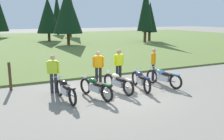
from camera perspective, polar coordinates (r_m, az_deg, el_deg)
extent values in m
plane|color=gray|center=(10.81, 1.36, -5.27)|extent=(140.00, 140.00, 0.00)
cube|color=#5B7033|center=(34.71, -17.55, 6.17)|extent=(80.00, 44.00, 0.10)
cylinder|color=#47331E|center=(29.80, -10.08, 6.99)|extent=(0.36, 0.36, 1.46)
cone|color=black|center=(29.71, -10.32, 13.44)|extent=(3.41, 3.41, 5.24)
cylinder|color=#47331E|center=(34.78, 8.66, 7.62)|extent=(0.36, 0.36, 1.35)
cone|color=black|center=(34.69, 8.80, 12.07)|extent=(2.08, 2.08, 4.06)
cylinder|color=#47331E|center=(32.64, 7.65, 7.60)|extent=(0.36, 0.36, 1.60)
cone|color=black|center=(32.57, 7.84, 14.07)|extent=(2.09, 2.09, 5.76)
cylinder|color=#47331E|center=(48.71, -12.44, 8.55)|extent=(0.36, 0.36, 1.13)
cone|color=black|center=(48.65, -12.65, 13.07)|extent=(2.30, 2.30, 6.56)
cylinder|color=#47331E|center=(48.49, -12.44, 8.62)|extent=(0.36, 0.36, 1.28)
cone|color=black|center=(48.43, -12.60, 12.20)|extent=(2.36, 2.36, 4.77)
cylinder|color=#47331E|center=(35.75, -14.39, 7.38)|extent=(0.36, 0.36, 1.19)
cone|color=black|center=(35.66, -14.64, 12.22)|extent=(3.21, 3.21, 4.85)
cylinder|color=#47331E|center=(42.68, -9.60, 8.59)|extent=(0.36, 0.36, 1.68)
cone|color=black|center=(42.65, -9.79, 14.05)|extent=(2.46, 2.46, 6.45)
torus|color=black|center=(10.49, -12.11, -4.09)|extent=(0.18, 0.71, 0.70)
torus|color=black|center=(9.24, -9.18, -6.18)|extent=(0.18, 0.71, 0.70)
cube|color=silver|center=(9.84, -10.75, -4.79)|extent=(0.27, 0.66, 0.28)
ellipsoid|color=black|center=(9.93, -11.18, -2.98)|extent=(0.31, 0.51, 0.22)
cube|color=black|center=(9.59, -10.33, -3.86)|extent=(0.27, 0.50, 0.10)
cube|color=black|center=(9.14, -9.25, -4.15)|extent=(0.17, 0.33, 0.06)
cylinder|color=silver|center=(10.27, -12.05, -1.48)|extent=(0.62, 0.10, 0.03)
sphere|color=silver|center=(10.41, -12.24, -2.05)|extent=(0.14, 0.14, 0.14)
cylinder|color=silver|center=(9.65, -9.31, -5.69)|extent=(0.13, 0.55, 0.07)
torus|color=black|center=(10.59, -6.20, -3.74)|extent=(0.30, 0.70, 0.70)
torus|color=black|center=(9.54, -1.19, -5.44)|extent=(0.30, 0.70, 0.70)
cube|color=silver|center=(10.04, -3.83, -4.27)|extent=(0.38, 0.67, 0.28)
ellipsoid|color=#144C23|center=(10.10, -4.49, -2.53)|extent=(0.39, 0.54, 0.22)
cube|color=black|center=(9.81, -3.05, -3.31)|extent=(0.35, 0.52, 0.10)
cube|color=#144C23|center=(9.44, -1.20, -3.47)|extent=(0.23, 0.35, 0.06)
cylinder|color=silver|center=(10.39, -5.93, -1.14)|extent=(0.60, 0.21, 0.03)
sphere|color=silver|center=(10.51, -6.31, -1.72)|extent=(0.14, 0.14, 0.14)
cylinder|color=silver|center=(9.93, -2.11, -5.04)|extent=(0.23, 0.55, 0.07)
torus|color=black|center=(11.36, -0.80, -2.58)|extent=(0.24, 0.71, 0.70)
torus|color=black|center=(10.31, 3.83, -4.13)|extent=(0.24, 0.71, 0.70)
cube|color=silver|center=(10.81, 1.40, -3.07)|extent=(0.33, 0.67, 0.28)
ellipsoid|color=beige|center=(10.88, 0.82, -1.45)|extent=(0.35, 0.52, 0.22)
cube|color=black|center=(10.59, 2.15, -2.16)|extent=(0.31, 0.52, 0.10)
cube|color=beige|center=(10.22, 3.85, -2.30)|extent=(0.20, 0.34, 0.06)
cylinder|color=silver|center=(11.16, -0.50, -0.15)|extent=(0.61, 0.16, 0.03)
sphere|color=silver|center=(11.29, -0.87, -0.70)|extent=(0.14, 0.14, 0.14)
cylinder|color=silver|center=(10.70, 2.99, -3.80)|extent=(0.18, 0.55, 0.07)
torus|color=black|center=(11.93, 5.36, -1.93)|extent=(0.20, 0.71, 0.70)
torus|color=black|center=(10.68, 8.15, -3.65)|extent=(0.20, 0.71, 0.70)
cube|color=silver|center=(11.29, 6.69, -2.50)|extent=(0.29, 0.66, 0.28)
ellipsoid|color=navy|center=(11.38, 6.36, -0.92)|extent=(0.33, 0.51, 0.22)
cube|color=black|center=(11.04, 7.16, -1.66)|extent=(0.29, 0.51, 0.10)
cube|color=navy|center=(10.60, 8.21, -1.88)|extent=(0.19, 0.34, 0.06)
cylinder|color=silver|center=(11.72, 5.59, 0.37)|extent=(0.62, 0.13, 0.03)
sphere|color=silver|center=(11.86, 5.36, -0.13)|extent=(0.14, 0.14, 0.14)
cylinder|color=silver|center=(11.10, 7.95, -3.31)|extent=(0.15, 0.55, 0.07)
torus|color=black|center=(12.42, 9.28, -1.48)|extent=(0.29, 0.70, 0.70)
torus|color=black|center=(11.61, 14.58, -2.66)|extent=(0.29, 0.70, 0.70)
cube|color=silver|center=(11.99, 11.85, -1.82)|extent=(0.37, 0.67, 0.28)
ellipsoid|color=#598CC6|center=(12.04, 11.23, -0.37)|extent=(0.38, 0.53, 0.22)
cube|color=black|center=(11.81, 12.74, -0.97)|extent=(0.34, 0.52, 0.10)
cube|color=#598CC6|center=(11.53, 14.67, -1.02)|extent=(0.22, 0.35, 0.06)
cylinder|color=silver|center=(12.26, 9.72, 0.76)|extent=(0.61, 0.20, 0.03)
sphere|color=silver|center=(12.36, 9.27, 0.25)|extent=(0.14, 0.14, 0.14)
cylinder|color=silver|center=(11.95, 13.38, -2.43)|extent=(0.22, 0.55, 0.07)
cylinder|color=black|center=(12.47, 1.91, -0.85)|extent=(0.14, 0.14, 0.88)
cylinder|color=black|center=(12.38, 1.20, -0.94)|extent=(0.14, 0.14, 0.88)
cube|color=#D8EA19|center=(12.29, 1.58, 2.38)|extent=(0.38, 0.25, 0.56)
sphere|color=#9E7051|center=(12.23, 1.59, 4.23)|extent=(0.22, 0.22, 0.22)
cylinder|color=#D8EA19|center=(12.41, 2.48, 2.38)|extent=(0.09, 0.09, 0.52)
cylinder|color=#D8EA19|center=(12.17, 0.66, 2.20)|extent=(0.09, 0.09, 0.52)
cylinder|color=#2D2D38|center=(10.96, -13.83, -3.00)|extent=(0.14, 0.14, 0.88)
cylinder|color=#2D2D38|center=(10.92, -12.91, -3.01)|extent=(0.14, 0.14, 0.88)
cube|color=#C6E52D|center=(10.78, -13.55, 0.70)|extent=(0.42, 0.35, 0.56)
sphere|color=tan|center=(10.71, -13.65, 2.80)|extent=(0.22, 0.22, 0.22)
cylinder|color=#C6E52D|center=(10.84, -14.73, 0.59)|extent=(0.09, 0.09, 0.52)
cylinder|color=#C6E52D|center=(10.73, -12.35, 0.60)|extent=(0.09, 0.09, 0.52)
cylinder|color=black|center=(11.95, -3.59, -1.43)|extent=(0.14, 0.14, 0.88)
cylinder|color=black|center=(11.96, -2.73, -1.42)|extent=(0.14, 0.14, 0.88)
cube|color=orange|center=(11.81, -3.20, 1.98)|extent=(0.41, 0.33, 0.56)
sphere|color=tan|center=(11.75, -3.22, 3.90)|extent=(0.22, 0.22, 0.22)
cylinder|color=orange|center=(11.81, -4.32, 1.86)|extent=(0.09, 0.09, 0.52)
cylinder|color=orange|center=(11.82, -2.09, 1.90)|extent=(0.09, 0.09, 0.52)
cylinder|color=black|center=(13.14, 9.54, -0.36)|extent=(0.14, 0.14, 0.88)
cylinder|color=black|center=(12.96, 9.50, -0.52)|extent=(0.14, 0.14, 0.88)
cube|color=orange|center=(12.91, 9.63, 2.68)|extent=(0.39, 0.42, 0.56)
sphere|color=tan|center=(12.86, 9.69, 4.44)|extent=(0.22, 0.22, 0.22)
cylinder|color=orange|center=(13.14, 9.67, 2.75)|extent=(0.09, 0.09, 0.52)
cylinder|color=orange|center=(12.69, 9.58, 2.43)|extent=(0.09, 0.09, 0.52)
cube|color=#47331E|center=(11.92, -22.64, -1.38)|extent=(0.12, 0.12, 1.29)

